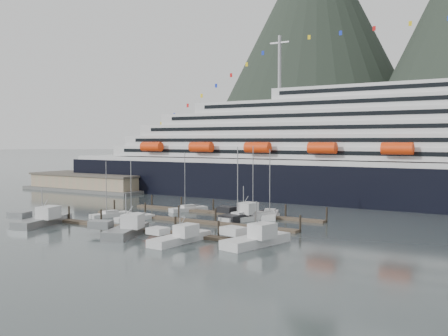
{
  "coord_description": "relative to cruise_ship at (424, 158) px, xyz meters",
  "views": [
    {
      "loc": [
        56.47,
        -81.75,
        16.3
      ],
      "look_at": [
        -8.2,
        22.0,
        9.89
      ],
      "focal_mm": 42.0,
      "sensor_mm": 36.0,
      "label": 1
    }
  ],
  "objects": [
    {
      "name": "ground",
      "position": [
        -30.03,
        -54.94,
        -12.04
      ],
      "size": [
        1600.0,
        1600.0,
        0.0
      ],
      "primitive_type": "plane",
      "color": "#404B4C",
      "rests_on": "ground"
    },
    {
      "name": "cruise_ship",
      "position": [
        0.0,
        0.0,
        0.0
      ],
      "size": [
        210.0,
        30.4,
        50.3
      ],
      "color": "black",
      "rests_on": "ground"
    },
    {
      "name": "warehouse",
      "position": [
        -102.03,
        -12.94,
        -9.79
      ],
      "size": [
        46.0,
        20.0,
        5.8
      ],
      "color": "#595956",
      "rests_on": "ground"
    },
    {
      "name": "dock_near",
      "position": [
        -34.95,
        -64.89,
        -11.73
      ],
      "size": [
        48.18,
        2.28,
        3.2
      ],
      "color": "#47382E",
      "rests_on": "ground"
    },
    {
      "name": "dock_mid",
      "position": [
        -34.95,
        -51.89,
        -11.73
      ],
      "size": [
        48.18,
        2.28,
        3.2
      ],
      "color": "#47382E",
      "rests_on": "ground"
    },
    {
      "name": "dock_far",
      "position": [
        -34.95,
        -38.89,
        -11.73
      ],
      "size": [
        48.18,
        2.28,
        3.2
      ],
      "color": "#47382E",
      "rests_on": "ground"
    },
    {
      "name": "sailboat_a",
      "position": [
        -45.37,
        -56.07,
        -11.63
      ],
      "size": [
        4.2,
        8.92,
        12.74
      ],
      "rotation": [
        0.0,
        0.0,
        1.36
      ],
      "color": "silver",
      "rests_on": "ground"
    },
    {
      "name": "sailboat_b",
      "position": [
        -52.92,
        -55.34,
        -11.64
      ],
      "size": [
        4.54,
        9.19,
        12.28
      ],
      "rotation": [
        0.0,
        0.0,
        1.31
      ],
      "color": "silver",
      "rests_on": "ground"
    },
    {
      "name": "sailboat_c",
      "position": [
        -26.89,
        -44.6,
        -11.59
      ],
      "size": [
        4.59,
        11.07,
        15.6
      ],
      "rotation": [
        0.0,
        0.0,
        1.41
      ],
      "color": "silver",
      "rests_on": "ground"
    },
    {
      "name": "sailboat_e",
      "position": [
        -44.19,
        -38.95,
        -11.62
      ],
      "size": [
        5.89,
        9.39,
        14.0
      ],
      "rotation": [
        0.0,
        0.0,
        1.16
      ],
      "color": "silver",
      "rests_on": "ground"
    },
    {
      "name": "sailboat_f",
      "position": [
        -23.64,
        -37.88,
        -11.59
      ],
      "size": [
        6.55,
        10.41,
        15.04
      ],
      "rotation": [
        0.0,
        0.0,
        1.97
      ],
      "color": "silver",
      "rests_on": "ground"
    },
    {
      "name": "sailboat_g",
      "position": [
        -24.57,
        -42.07,
        -11.61
      ],
      "size": [
        6.23,
        10.78,
        15.66
      ],
      "rotation": [
        0.0,
        0.0,
        1.2
      ],
      "color": "silver",
      "rests_on": "ground"
    },
    {
      "name": "trawler_a",
      "position": [
        -56.76,
        -69.98,
        -11.08
      ],
      "size": [
        10.87,
        14.47,
        7.7
      ],
      "rotation": [
        0.0,
        0.0,
        1.82
      ],
      "color": "gray",
      "rests_on": "ground"
    },
    {
      "name": "trawler_b",
      "position": [
        -35.14,
        -69.99,
        -11.06
      ],
      "size": [
        10.57,
        12.8,
        7.95
      ],
      "rotation": [
        0.0,
        0.0,
        1.93
      ],
      "color": "gray",
      "rests_on": "ground"
    },
    {
      "name": "trawler_c",
      "position": [
        -23.6,
        -69.94,
        -11.2
      ],
      "size": [
        8.89,
        12.61,
        6.33
      ],
      "rotation": [
        0.0,
        0.0,
        1.52
      ],
      "color": "silver",
      "rests_on": "ground"
    },
    {
      "name": "trawler_d",
      "position": [
        -12.17,
        -65.51,
        -11.09
      ],
      "size": [
        9.98,
        13.26,
        7.62
      ],
      "rotation": [
        0.0,
        0.0,
        1.36
      ],
      "color": "silver",
      "rests_on": "ground"
    },
    {
      "name": "trawler_e",
      "position": [
        -27.03,
        -43.53,
        -11.08
      ],
      "size": [
        9.3,
        12.19,
        7.68
      ],
      "rotation": [
        0.0,
        0.0,
        1.44
      ],
      "color": "black",
      "rests_on": "ground"
    }
  ]
}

